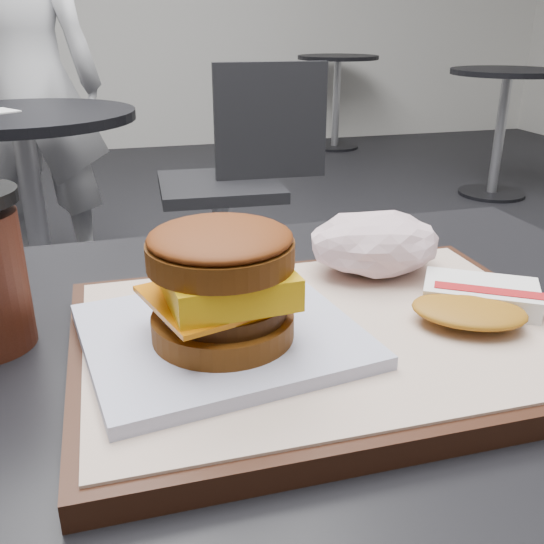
{
  "coord_description": "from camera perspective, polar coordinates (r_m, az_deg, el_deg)",
  "views": [
    {
      "loc": [
        -0.11,
        -0.39,
        1.01
      ],
      "look_at": [
        0.0,
        0.0,
        0.83
      ],
      "focal_mm": 40.0,
      "sensor_mm": 36.0,
      "label": 1
    }
  ],
  "objects": [
    {
      "name": "customer_table",
      "position": [
        0.59,
        -0.19,
        -23.36
      ],
      "size": [
        0.8,
        0.6,
        0.77
      ],
      "color": "#A5A5AA",
      "rests_on": "ground"
    },
    {
      "name": "patron",
      "position": [
        2.68,
        -21.85,
        16.05
      ],
      "size": [
        0.61,
        0.45,
        1.55
      ],
      "primitive_type": "imported",
      "rotation": [
        0.0,
        0.0,
        2.99
      ],
      "color": "silver",
      "rests_on": "ground"
    },
    {
      "name": "breakfast_sandwich",
      "position": [
        0.42,
        -4.73,
        -2.28
      ],
      "size": [
        0.21,
        0.2,
        0.09
      ],
      "color": "silver",
      "rests_on": "serving_tray"
    },
    {
      "name": "neighbor_table",
      "position": [
        2.11,
        -21.89,
        8.44
      ],
      "size": [
        0.7,
        0.7,
        0.75
      ],
      "color": "black",
      "rests_on": "ground"
    },
    {
      "name": "neighbor_chair",
      "position": [
        2.19,
        -3.24,
        9.44
      ],
      "size": [
        0.61,
        0.44,
        0.88
      ],
      "color": "#AAAAAF",
      "rests_on": "ground"
    },
    {
      "name": "serving_tray",
      "position": [
        0.47,
        5.11,
        -6.17
      ],
      "size": [
        0.38,
        0.28,
        0.02
      ],
      "color": "black",
      "rests_on": "customer_table"
    },
    {
      "name": "hash_brown",
      "position": [
        0.51,
        18.6,
        -2.63
      ],
      "size": [
        0.14,
        0.13,
        0.02
      ],
      "color": "white",
      "rests_on": "serving_tray"
    },
    {
      "name": "bg_table_near",
      "position": [
        3.97,
        21.01,
        14.68
      ],
      "size": [
        0.66,
        0.66,
        0.75
      ],
      "color": "black",
      "rests_on": "ground"
    },
    {
      "name": "crumpled_wrapper",
      "position": [
        0.57,
        9.68,
        2.67
      ],
      "size": [
        0.12,
        0.1,
        0.05
      ],
      "primitive_type": null,
      "color": "white",
      "rests_on": "serving_tray"
    },
    {
      "name": "bg_table_far",
      "position": [
        5.27,
        6.15,
        17.58
      ],
      "size": [
        0.66,
        0.66,
        0.75
      ],
      "color": "black",
      "rests_on": "ground"
    }
  ]
}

